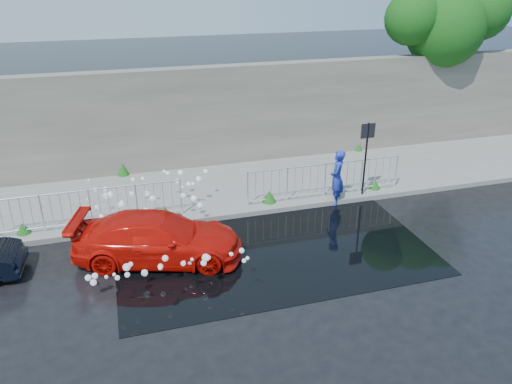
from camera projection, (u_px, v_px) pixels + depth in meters
ground at (265, 271)px, 12.12m from camera, size 90.00×90.00×0.00m
pavement at (220, 188)px, 16.46m from camera, size 30.00×4.00×0.15m
curb at (235, 214)px, 14.71m from camera, size 30.00×0.25×0.16m
retaining_wall at (205, 117)px, 17.62m from camera, size 30.00×0.60×3.50m
puddle at (272, 248)px, 13.12m from camera, size 8.00×5.00×0.01m
sign_post at (366, 147)px, 15.19m from camera, size 0.45×0.06×2.50m
tree at (448, 23)px, 19.08m from camera, size 5.16×3.02×6.34m
railing_left at (90, 206)px, 13.72m from camera, size 5.05×0.05×1.10m
railing_right at (325, 179)px, 15.51m from camera, size 5.05×0.05×1.10m
weeds at (212, 188)px, 15.88m from camera, size 12.17×3.93×0.42m
water_spray at (154, 219)px, 13.12m from camera, size 3.63×5.58×1.07m
red_car at (158, 238)px, 12.38m from camera, size 4.46×2.74×1.21m
person at (337, 178)px, 15.21m from camera, size 0.68×0.76×1.75m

